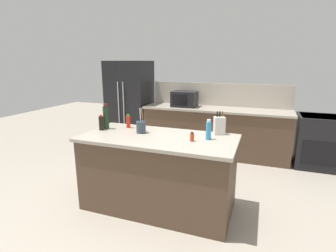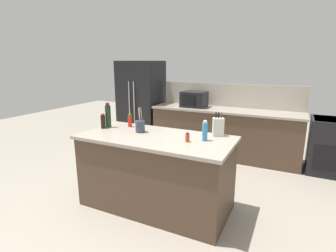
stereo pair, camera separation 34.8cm
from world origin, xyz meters
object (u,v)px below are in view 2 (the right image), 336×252
(refrigerator, at_px, (141,103))
(wine_bottle, at_px, (108,116))
(microwave, at_px, (194,99))
(utensil_crock, at_px, (140,126))
(range_oven, at_px, (334,146))
(soy_sauce_bottle, at_px, (103,121))
(knife_block, at_px, (218,127))
(dish_soap_bottle, at_px, (205,131))
(hot_sauce_bottle, at_px, (130,121))
(spice_jar_paprika, at_px, (187,138))

(refrigerator, bearing_deg, wine_bottle, -69.52)
(microwave, height_order, utensil_crock, utensil_crock)
(range_oven, height_order, soy_sauce_bottle, soy_sauce_bottle)
(wine_bottle, bearing_deg, knife_block, 9.66)
(utensil_crock, xyz_separation_m, dish_soap_bottle, (0.86, 0.01, 0.03))
(hot_sauce_bottle, bearing_deg, soy_sauce_bottle, -139.85)
(knife_block, bearing_deg, hot_sauce_bottle, 159.73)
(utensil_crock, bearing_deg, knife_block, 16.41)
(knife_block, bearing_deg, range_oven, 26.61)
(microwave, relative_size, dish_soap_bottle, 2.02)
(hot_sauce_bottle, bearing_deg, spice_jar_paprika, -17.00)
(utensil_crock, height_order, soy_sauce_bottle, utensil_crock)
(dish_soap_bottle, relative_size, soy_sauce_bottle, 1.17)
(dish_soap_bottle, height_order, soy_sauce_bottle, dish_soap_bottle)
(dish_soap_bottle, distance_m, soy_sauce_bottle, 1.42)
(microwave, xyz_separation_m, wine_bottle, (-0.47, -2.09, 0.01))
(utensil_crock, relative_size, spice_jar_paprika, 3.01)
(knife_block, height_order, soy_sauce_bottle, knife_block)
(range_oven, height_order, knife_block, knife_block)
(range_oven, distance_m, spice_jar_paprika, 2.86)
(utensil_crock, height_order, dish_soap_bottle, utensil_crock)
(utensil_crock, relative_size, wine_bottle, 0.94)
(refrigerator, xyz_separation_m, microwave, (1.27, -0.05, 0.17))
(range_oven, relative_size, utensil_crock, 2.87)
(range_oven, xyz_separation_m, hot_sauce_bottle, (-2.69, -1.94, 0.56))
(microwave, relative_size, knife_block, 1.66)
(hot_sauce_bottle, bearing_deg, wine_bottle, -148.91)
(spice_jar_paprika, bearing_deg, refrigerator, 131.63)
(knife_block, bearing_deg, microwave, 93.81)
(knife_block, bearing_deg, refrigerator, 115.38)
(spice_jar_paprika, bearing_deg, microwave, 108.92)
(knife_block, relative_size, hot_sauce_bottle, 1.57)
(dish_soap_bottle, bearing_deg, range_oven, 53.78)
(hot_sauce_bottle, relative_size, spice_jar_paprika, 1.74)
(microwave, height_order, spice_jar_paprika, microwave)
(hot_sauce_bottle, distance_m, wine_bottle, 0.30)
(range_oven, relative_size, wine_bottle, 2.71)
(hot_sauce_bottle, distance_m, spice_jar_paprika, 1.03)
(wine_bottle, distance_m, soy_sauce_bottle, 0.11)
(utensil_crock, bearing_deg, hot_sauce_bottle, 147.46)
(knife_block, xyz_separation_m, spice_jar_paprika, (-0.24, -0.40, -0.06))
(dish_soap_bottle, xyz_separation_m, hot_sauce_bottle, (-1.14, 0.17, -0.02))
(soy_sauce_bottle, bearing_deg, dish_soap_bottle, 2.65)
(spice_jar_paprika, bearing_deg, range_oven, 52.76)
(knife_block, distance_m, spice_jar_paprika, 0.47)
(utensil_crock, distance_m, soy_sauce_bottle, 0.56)
(dish_soap_bottle, relative_size, wine_bottle, 0.70)
(spice_jar_paprika, bearing_deg, hot_sauce_bottle, 163.00)
(wine_bottle, bearing_deg, utensil_crock, -2.86)
(knife_block, height_order, spice_jar_paprika, knife_block)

